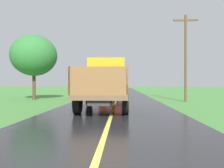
{
  "coord_description": "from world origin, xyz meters",
  "views": [
    {
      "loc": [
        0.45,
        -2.76,
        1.44
      ],
      "look_at": [
        -0.14,
        10.25,
        1.4
      ],
      "focal_mm": 34.87,
      "sensor_mm": 36.0,
      "label": 1
    }
  ],
  "objects_px": {
    "banana_truck_far": "(114,83)",
    "utility_pole_roadside": "(186,55)",
    "banana_truck_near": "(105,83)",
    "roadside_tree_near_left": "(34,56)"
  },
  "relations": [
    {
      "from": "banana_truck_near",
      "to": "roadside_tree_near_left",
      "type": "relative_size",
      "value": 1.02
    },
    {
      "from": "banana_truck_far",
      "to": "roadside_tree_near_left",
      "type": "height_order",
      "value": "roadside_tree_near_left"
    },
    {
      "from": "banana_truck_far",
      "to": "roadside_tree_near_left",
      "type": "distance_m",
      "value": 7.96
    },
    {
      "from": "utility_pole_roadside",
      "to": "banana_truck_far",
      "type": "bearing_deg",
      "value": 142.15
    },
    {
      "from": "banana_truck_far",
      "to": "utility_pole_roadside",
      "type": "xyz_separation_m",
      "value": [
        5.86,
        -4.55,
        2.23
      ]
    },
    {
      "from": "banana_truck_far",
      "to": "utility_pole_roadside",
      "type": "distance_m",
      "value": 7.75
    },
    {
      "from": "banana_truck_far",
      "to": "roadside_tree_near_left",
      "type": "relative_size",
      "value": 1.02
    },
    {
      "from": "banana_truck_near",
      "to": "banana_truck_far",
      "type": "xyz_separation_m",
      "value": [
        0.08,
        9.96,
        -0.02
      ]
    },
    {
      "from": "banana_truck_near",
      "to": "roadside_tree_near_left",
      "type": "height_order",
      "value": "roadside_tree_near_left"
    },
    {
      "from": "utility_pole_roadside",
      "to": "banana_truck_near",
      "type": "bearing_deg",
      "value": -137.64
    }
  ]
}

